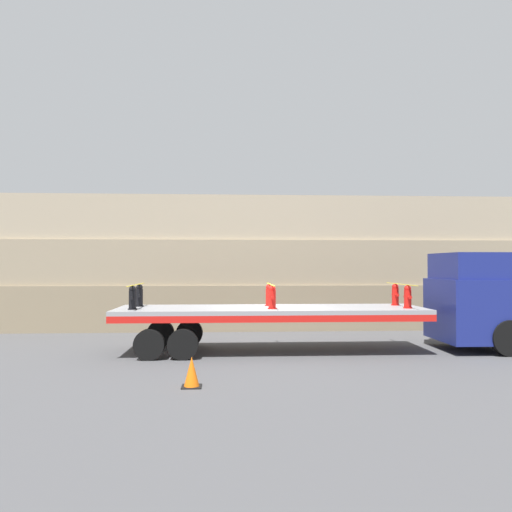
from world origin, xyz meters
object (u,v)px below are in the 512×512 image
fire_hydrant_red_near_1 (272,298)px  fire_hydrant_red_far_2 (395,295)px  truck_cab (477,301)px  flatbed_trailer (250,316)px  fire_hydrant_black_near_0 (133,298)px  traffic_cone (192,372)px  fire_hydrant_black_far_0 (139,296)px  fire_hydrant_red_far_1 (269,295)px  fire_hydrant_red_near_2 (408,297)px

fire_hydrant_red_near_1 → fire_hydrant_red_far_2: 4.34m
truck_cab → flatbed_trailer: 7.33m
flatbed_trailer → fire_hydrant_red_far_2: (4.84, 0.57, 0.60)m
flatbed_trailer → fire_hydrant_red_far_2: size_ratio=13.41×
fire_hydrant_black_near_0 → fire_hydrant_red_near_1: (4.19, 0.00, 0.00)m
truck_cab → traffic_cone: (-8.81, -4.46, -1.23)m
fire_hydrant_black_far_0 → fire_hydrant_red_far_1: bearing=0.0°
flatbed_trailer → fire_hydrant_red_near_2: 4.91m
truck_cab → fire_hydrant_black_near_0: (-10.86, -0.57, 0.17)m
fire_hydrant_red_near_1 → fire_hydrant_red_near_2: bearing=0.0°
fire_hydrant_black_far_0 → fire_hydrant_red_far_2: 8.38m
flatbed_trailer → fire_hydrant_black_near_0: bearing=-170.8°
fire_hydrant_red_far_1 → fire_hydrant_red_far_2: size_ratio=1.00×
fire_hydrant_black_near_0 → traffic_cone: fire_hydrant_black_near_0 is taller
flatbed_trailer → fire_hydrant_red_near_1: bearing=-41.3°
fire_hydrant_black_far_0 → traffic_cone: 5.61m
fire_hydrant_black_near_0 → fire_hydrant_red_far_2: same height
fire_hydrant_red_near_2 → traffic_cone: bearing=-148.4°
truck_cab → fire_hydrant_red_far_2: truck_cab is taller
fire_hydrant_black_near_0 → fire_hydrant_red_near_2: (8.38, 0.00, 0.00)m
fire_hydrant_black_near_0 → fire_hydrant_red_far_1: same height
fire_hydrant_red_near_1 → fire_hydrant_red_far_2: (4.19, 1.14, 0.00)m
truck_cab → fire_hydrant_red_near_1: (-6.67, -0.57, 0.17)m
flatbed_trailer → fire_hydrant_red_far_2: 4.91m
fire_hydrant_red_far_2 → traffic_cone: 8.21m
flatbed_trailer → fire_hydrant_red_far_2: bearing=6.7°
fire_hydrant_red_near_2 → fire_hydrant_black_near_0: bearing=180.0°
flatbed_trailer → truck_cab: bearing=0.0°
fire_hydrant_red_far_2 → fire_hydrant_black_far_0: bearing=180.0°
flatbed_trailer → fire_hydrant_red_far_1: bearing=41.3°
fire_hydrant_red_near_1 → fire_hydrant_red_far_1: size_ratio=1.00×
fire_hydrant_black_far_0 → fire_hydrant_red_near_2: 8.46m
truck_cab → fire_hydrant_red_far_2: bearing=167.0°
flatbed_trailer → traffic_cone: bearing=-108.5°
fire_hydrant_black_far_0 → fire_hydrant_red_far_1: (4.19, 0.00, 0.00)m
traffic_cone → fire_hydrant_red_near_1: bearing=61.2°
truck_cab → flatbed_trailer: (-7.32, 0.00, -0.43)m
fire_hydrant_black_far_0 → fire_hydrant_red_near_1: size_ratio=1.00×
traffic_cone → flatbed_trailer: bearing=71.5°
fire_hydrant_black_far_0 → fire_hydrant_red_near_1: bearing=-15.2°
fire_hydrant_red_near_1 → fire_hydrant_red_near_2: size_ratio=1.00×
fire_hydrant_red_far_1 → traffic_cone: size_ratio=1.05×
fire_hydrant_black_far_0 → fire_hydrant_red_near_1: (4.19, -1.14, 0.00)m
truck_cab → fire_hydrant_red_far_1: (-6.67, 0.57, 0.17)m
fire_hydrant_red_near_2 → traffic_cone: size_ratio=1.05×
fire_hydrant_black_near_0 → fire_hydrant_red_far_2: (8.38, 1.14, 0.00)m
fire_hydrant_black_far_0 → fire_hydrant_red_far_1: same height
truck_cab → fire_hydrant_black_far_0: bearing=177.0°
truck_cab → fire_hydrant_black_far_0: truck_cab is taller
fire_hydrant_black_far_0 → traffic_cone: size_ratio=1.05×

